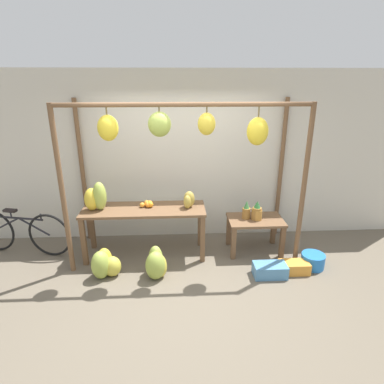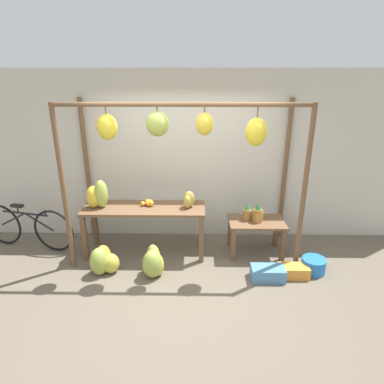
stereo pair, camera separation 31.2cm
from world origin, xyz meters
name	(u,v)px [view 2 (the right image)]	position (x,y,z in m)	size (l,w,h in m)	color
ground_plane	(183,286)	(0.00, 0.00, 0.00)	(20.00, 20.00, 0.00)	#665B4C
shop_wall_back	(186,158)	(0.00, 1.58, 1.40)	(8.00, 0.08, 2.80)	beige
stall_awning	(183,145)	(0.00, 0.64, 1.80)	(3.37, 1.17, 2.37)	brown
display_table_main	(145,214)	(-0.62, 0.88, 0.67)	(1.86, 0.61, 0.79)	brown
display_table_side	(256,227)	(1.12, 0.90, 0.44)	(0.86, 0.56, 0.56)	brown
banana_pile_on_table	(97,195)	(-1.31, 0.86, 0.98)	(0.39, 0.29, 0.43)	#9EB247
orange_pile	(149,203)	(-0.56, 0.95, 0.83)	(0.21, 0.17, 0.09)	orange
pineapple_cluster	(255,214)	(1.09, 0.89, 0.68)	(0.30, 0.19, 0.31)	#B27F38
banana_pile_ground_left	(104,261)	(-1.14, 0.31, 0.19)	(0.46, 0.44, 0.42)	gold
banana_pile_ground_right	(154,262)	(-0.42, 0.25, 0.20)	(0.37, 0.45, 0.44)	gold
fruit_crate_white	(268,273)	(1.18, 0.18, 0.09)	(0.46, 0.26, 0.18)	#4C84B2
blue_bucket	(313,265)	(1.88, 0.37, 0.11)	(0.34, 0.34, 0.21)	blue
parked_bicycle	(27,227)	(-2.57, 1.02, 0.37)	(1.65, 0.40, 0.75)	black
papaya_pile	(189,200)	(0.06, 0.88, 0.91)	(0.19, 0.22, 0.25)	#B2993D
fruit_crate_purple	(293,271)	(1.56, 0.25, 0.08)	(0.42, 0.23, 0.17)	orange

